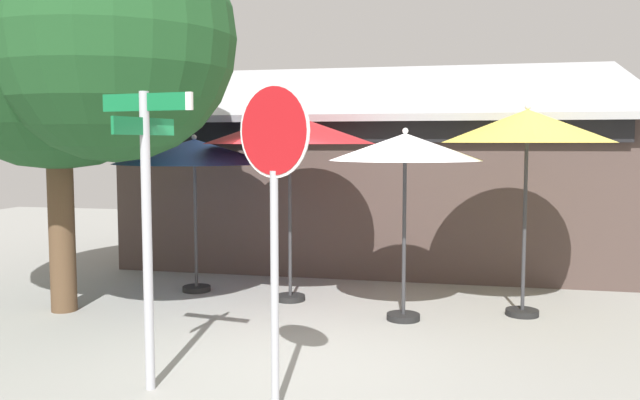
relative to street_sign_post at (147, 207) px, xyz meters
The scene contains 9 objects.
ground_plane 2.51m from the street_sign_post, 54.14° to the left, with size 28.00×28.00×0.10m, color gray.
cafe_building 7.40m from the street_sign_post, 80.68° to the left, with size 9.51×4.57×4.04m.
street_sign_post is the anchor object (origin of this frame).
stop_sign 1.36m from the street_sign_post, 11.82° to the right, with size 0.71×0.38×2.83m.
patio_umbrella_royal_blue_left 4.16m from the street_sign_post, 106.91° to the left, with size 2.49×2.49×2.46m.
patio_umbrella_crimson_center 3.78m from the street_sign_post, 83.85° to the left, with size 2.51×2.51×2.82m.
patio_umbrella_ivory_right 3.68m from the street_sign_post, 54.29° to the left, with size 1.98×1.98×2.53m.
patio_umbrella_mustard_far_right 5.16m from the street_sign_post, 43.73° to the left, with size 2.24×2.24×2.84m.
shade_tree 3.84m from the street_sign_post, 133.87° to the left, with size 4.74×4.13×6.10m.
Camera 1 is at (1.83, -7.01, 2.33)m, focal length 36.90 mm.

